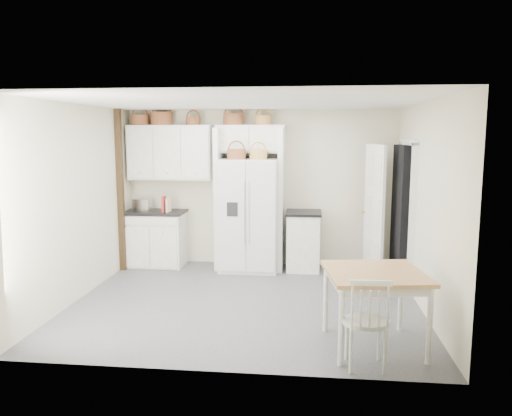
# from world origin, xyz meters

# --- Properties ---
(floor) EXTENTS (4.50, 4.50, 0.00)m
(floor) POSITION_xyz_m (0.00, 0.00, 0.00)
(floor) COLOR #444548
(floor) RESTS_ON ground
(ceiling) EXTENTS (4.50, 4.50, 0.00)m
(ceiling) POSITION_xyz_m (0.00, 0.00, 2.60)
(ceiling) COLOR white
(ceiling) RESTS_ON wall_back
(wall_back) EXTENTS (4.50, 0.00, 4.50)m
(wall_back) POSITION_xyz_m (0.00, 2.00, 1.30)
(wall_back) COLOR beige
(wall_back) RESTS_ON floor
(wall_left) EXTENTS (0.00, 4.00, 4.00)m
(wall_left) POSITION_xyz_m (-2.25, 0.00, 1.30)
(wall_left) COLOR beige
(wall_left) RESTS_ON floor
(wall_right) EXTENTS (0.00, 4.00, 4.00)m
(wall_right) POSITION_xyz_m (2.25, 0.00, 1.30)
(wall_right) COLOR beige
(wall_right) RESTS_ON floor
(refrigerator) EXTENTS (0.94, 0.75, 1.81)m
(refrigerator) POSITION_xyz_m (-0.15, 1.62, 0.91)
(refrigerator) COLOR silver
(refrigerator) RESTS_ON floor
(base_cab_left) EXTENTS (0.96, 0.61, 0.89)m
(base_cab_left) POSITION_xyz_m (-1.76, 1.70, 0.44)
(base_cab_left) COLOR silver
(base_cab_left) RESTS_ON floor
(base_cab_right) EXTENTS (0.52, 0.63, 0.92)m
(base_cab_right) POSITION_xyz_m (0.73, 1.70, 0.46)
(base_cab_right) COLOR silver
(base_cab_right) RESTS_ON floor
(dining_table) EXTENTS (1.10, 1.10, 0.81)m
(dining_table) POSITION_xyz_m (1.50, -1.26, 0.40)
(dining_table) COLOR olive
(dining_table) RESTS_ON floor
(windsor_chair) EXTENTS (0.46, 0.42, 0.91)m
(windsor_chair) POSITION_xyz_m (1.37, -1.75, 0.45)
(windsor_chair) COLOR silver
(windsor_chair) RESTS_ON floor
(counter_left) EXTENTS (1.00, 0.65, 0.04)m
(counter_left) POSITION_xyz_m (-1.76, 1.70, 0.91)
(counter_left) COLOR black
(counter_left) RESTS_ON base_cab_left
(counter_right) EXTENTS (0.57, 0.67, 0.04)m
(counter_right) POSITION_xyz_m (0.73, 1.70, 0.94)
(counter_right) COLOR black
(counter_right) RESTS_ON base_cab_right
(toaster) EXTENTS (0.31, 0.21, 0.20)m
(toaster) POSITION_xyz_m (-1.96, 1.68, 1.03)
(toaster) COLOR silver
(toaster) RESTS_ON counter_left
(cookbook_red) EXTENTS (0.04, 0.17, 0.26)m
(cookbook_red) POSITION_xyz_m (-1.57, 1.62, 1.06)
(cookbook_red) COLOR #A72526
(cookbook_red) RESTS_ON counter_left
(cookbook_cream) EXTENTS (0.06, 0.15, 0.22)m
(cookbook_cream) POSITION_xyz_m (-1.49, 1.62, 1.04)
(cookbook_cream) COLOR beige
(cookbook_cream) RESTS_ON counter_left
(basket_upper_a) EXTENTS (0.30, 0.30, 0.17)m
(basket_upper_a) POSITION_xyz_m (-2.01, 1.83, 2.44)
(basket_upper_a) COLOR brown
(basket_upper_a) RESTS_ON upper_cabinet
(basket_upper_b) EXTENTS (0.36, 0.36, 0.21)m
(basket_upper_b) POSITION_xyz_m (-1.63, 1.83, 2.46)
(basket_upper_b) COLOR brown
(basket_upper_b) RESTS_ON upper_cabinet
(basket_upper_c) EXTENTS (0.24, 0.24, 0.14)m
(basket_upper_c) POSITION_xyz_m (-1.10, 1.83, 2.42)
(basket_upper_c) COLOR brown
(basket_upper_c) RESTS_ON upper_cabinet
(basket_bridge_a) EXTENTS (0.33, 0.33, 0.19)m
(basket_bridge_a) POSITION_xyz_m (-0.43, 1.83, 2.44)
(basket_bridge_a) COLOR brown
(basket_bridge_a) RESTS_ON bridge_cabinet
(basket_bridge_b) EXTENTS (0.27, 0.27, 0.15)m
(basket_bridge_b) POSITION_xyz_m (0.05, 1.83, 2.43)
(basket_bridge_b) COLOR #A55E39
(basket_bridge_b) RESTS_ON bridge_cabinet
(basket_fridge_a) EXTENTS (0.29, 0.29, 0.16)m
(basket_fridge_a) POSITION_xyz_m (-0.34, 1.52, 1.89)
(basket_fridge_a) COLOR brown
(basket_fridge_a) RESTS_ON refrigerator
(basket_fridge_b) EXTENTS (0.27, 0.27, 0.15)m
(basket_fridge_b) POSITION_xyz_m (0.01, 1.52, 1.89)
(basket_fridge_b) COLOR #A55E39
(basket_fridge_b) RESTS_ON refrigerator
(upper_cabinet) EXTENTS (1.40, 0.34, 0.90)m
(upper_cabinet) POSITION_xyz_m (-1.50, 1.83, 1.90)
(upper_cabinet) COLOR silver
(upper_cabinet) RESTS_ON wall_back
(bridge_cabinet) EXTENTS (1.12, 0.34, 0.45)m
(bridge_cabinet) POSITION_xyz_m (-0.15, 1.83, 2.12)
(bridge_cabinet) COLOR silver
(bridge_cabinet) RESTS_ON wall_back
(fridge_panel_left) EXTENTS (0.08, 0.60, 2.30)m
(fridge_panel_left) POSITION_xyz_m (-0.66, 1.70, 1.15)
(fridge_panel_left) COLOR silver
(fridge_panel_left) RESTS_ON floor
(fridge_panel_right) EXTENTS (0.08, 0.60, 2.30)m
(fridge_panel_right) POSITION_xyz_m (0.36, 1.70, 1.15)
(fridge_panel_right) COLOR silver
(fridge_panel_right) RESTS_ON floor
(trim_post) EXTENTS (0.09, 0.09, 2.60)m
(trim_post) POSITION_xyz_m (-2.20, 1.35, 1.30)
(trim_post) COLOR black
(trim_post) RESTS_ON floor
(doorway_void) EXTENTS (0.18, 0.85, 2.05)m
(doorway_void) POSITION_xyz_m (2.16, 1.00, 1.02)
(doorway_void) COLOR black
(doorway_void) RESTS_ON floor
(door_slab) EXTENTS (0.21, 0.79, 2.05)m
(door_slab) POSITION_xyz_m (1.80, 1.33, 1.02)
(door_slab) COLOR white
(door_slab) RESTS_ON floor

